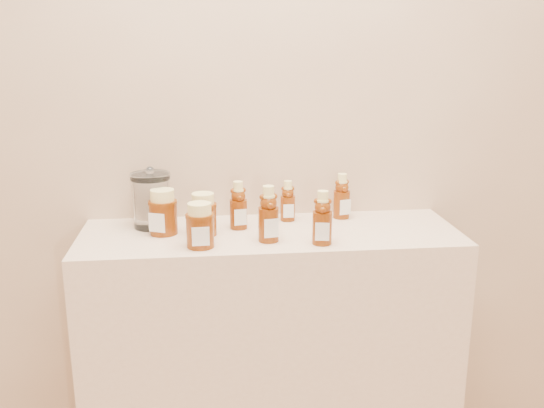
{
  "coord_description": "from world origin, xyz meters",
  "views": [
    {
      "loc": [
        -0.19,
        -0.27,
        1.5
      ],
      "look_at": [
        0.0,
        1.52,
        1.0
      ],
      "focal_mm": 40.0,
      "sensor_mm": 36.0,
      "label": 1
    }
  ],
  "objects_px": {
    "display_table": "(271,359)",
    "bear_bottle_back_left": "(238,202)",
    "bear_bottle_front_left": "(268,210)",
    "glass_canister": "(151,198)",
    "honey_jar_left": "(163,212)"
  },
  "relations": [
    {
      "from": "bear_bottle_front_left",
      "to": "honey_jar_left",
      "type": "distance_m",
      "value": 0.34
    },
    {
      "from": "display_table",
      "to": "bear_bottle_front_left",
      "type": "relative_size",
      "value": 6.2
    },
    {
      "from": "honey_jar_left",
      "to": "glass_canister",
      "type": "bearing_deg",
      "value": 141.62
    },
    {
      "from": "bear_bottle_back_left",
      "to": "honey_jar_left",
      "type": "distance_m",
      "value": 0.24
    },
    {
      "from": "display_table",
      "to": "glass_canister",
      "type": "bearing_deg",
      "value": 165.57
    },
    {
      "from": "honey_jar_left",
      "to": "bear_bottle_front_left",
      "type": "bearing_deg",
      "value": 5.47
    },
    {
      "from": "display_table",
      "to": "glass_canister",
      "type": "height_order",
      "value": "glass_canister"
    },
    {
      "from": "display_table",
      "to": "bear_bottle_back_left",
      "type": "bearing_deg",
      "value": 152.62
    },
    {
      "from": "bear_bottle_back_left",
      "to": "glass_canister",
      "type": "height_order",
      "value": "glass_canister"
    },
    {
      "from": "bear_bottle_back_left",
      "to": "honey_jar_left",
      "type": "xyz_separation_m",
      "value": [
        -0.24,
        -0.03,
        -0.02
      ]
    },
    {
      "from": "bear_bottle_front_left",
      "to": "glass_canister",
      "type": "bearing_deg",
      "value": 142.95
    },
    {
      "from": "display_table",
      "to": "bear_bottle_back_left",
      "type": "xyz_separation_m",
      "value": [
        -0.1,
        0.05,
        0.54
      ]
    },
    {
      "from": "bear_bottle_back_left",
      "to": "glass_canister",
      "type": "distance_m",
      "value": 0.28
    },
    {
      "from": "display_table",
      "to": "glass_canister",
      "type": "xyz_separation_m",
      "value": [
        -0.38,
        0.1,
        0.55
      ]
    },
    {
      "from": "bear_bottle_front_left",
      "to": "honey_jar_left",
      "type": "bearing_deg",
      "value": 151.58
    }
  ]
}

